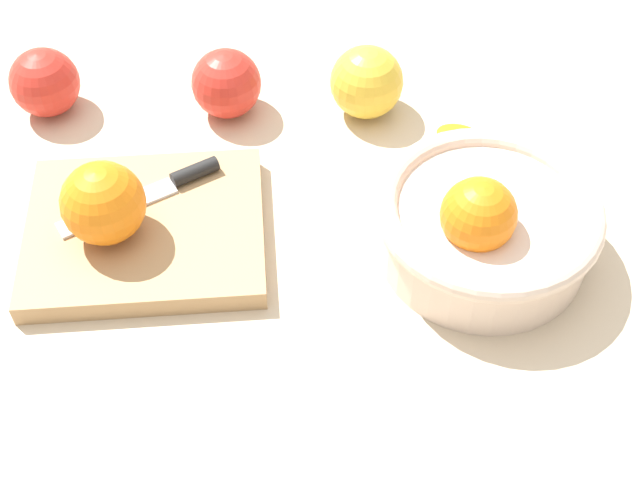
% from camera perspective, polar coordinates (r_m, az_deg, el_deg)
% --- Properties ---
extents(ground_plane, '(2.40, 2.40, 0.00)m').
position_cam_1_polar(ground_plane, '(0.85, -2.31, 4.74)').
color(ground_plane, beige).
extents(bowl, '(0.19, 0.19, 0.10)m').
position_cam_1_polar(bowl, '(0.76, 10.71, 1.01)').
color(bowl, beige).
rests_on(bowl, ground_plane).
extents(cutting_board, '(0.22, 0.19, 0.02)m').
position_cam_1_polar(cutting_board, '(0.80, -11.30, 0.59)').
color(cutting_board, tan).
rests_on(cutting_board, ground_plane).
extents(orange_on_board, '(0.07, 0.07, 0.07)m').
position_cam_1_polar(orange_on_board, '(0.76, -13.96, 2.34)').
color(orange_on_board, orange).
rests_on(orange_on_board, cutting_board).
extents(knife, '(0.15, 0.07, 0.01)m').
position_cam_1_polar(knife, '(0.81, -10.25, 3.43)').
color(knife, silver).
rests_on(knife, cutting_board).
extents(apple_front_left, '(0.07, 0.07, 0.07)m').
position_cam_1_polar(apple_front_left, '(0.89, 3.06, 10.25)').
color(apple_front_left, gold).
rests_on(apple_front_left, ground_plane).
extents(apple_front_right, '(0.07, 0.07, 0.07)m').
position_cam_1_polar(apple_front_right, '(0.93, -17.52, 9.78)').
color(apple_front_right, red).
rests_on(apple_front_right, ground_plane).
extents(apple_front_right_2, '(0.07, 0.07, 0.07)m').
position_cam_1_polar(apple_front_right_2, '(0.90, -6.13, 10.12)').
color(apple_front_right_2, red).
rests_on(apple_front_right_2, ground_plane).
extents(citrus_peel, '(0.06, 0.06, 0.01)m').
position_cam_1_polar(citrus_peel, '(0.89, 9.24, 6.82)').
color(citrus_peel, orange).
rests_on(citrus_peel, ground_plane).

